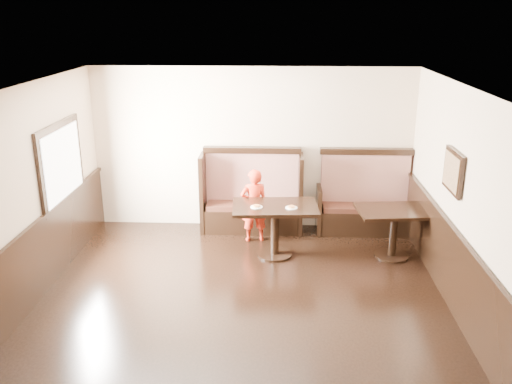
# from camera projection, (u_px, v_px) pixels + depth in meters

# --- Properties ---
(ground) EXTENTS (7.00, 7.00, 0.00)m
(ground) POSITION_uv_depth(u_px,v_px,m) (237.00, 333.00, 6.47)
(ground) COLOR black
(ground) RESTS_ON ground
(room_shell) EXTENTS (7.00, 7.00, 7.00)m
(room_shell) POSITION_uv_depth(u_px,v_px,m) (214.00, 272.00, 6.54)
(room_shell) COLOR #C4AB8E
(room_shell) RESTS_ON ground
(booth_main) EXTENTS (1.75, 0.72, 1.45)m
(booth_main) POSITION_uv_depth(u_px,v_px,m) (252.00, 200.00, 9.43)
(booth_main) COLOR black
(booth_main) RESTS_ON ground
(booth_neighbor) EXTENTS (1.65, 0.72, 1.45)m
(booth_neighbor) POSITION_uv_depth(u_px,v_px,m) (364.00, 205.00, 9.36)
(booth_neighbor) COLOR black
(booth_neighbor) RESTS_ON ground
(table_main) EXTENTS (1.35, 0.89, 0.83)m
(table_main) POSITION_uv_depth(u_px,v_px,m) (275.00, 217.00, 8.36)
(table_main) COLOR black
(table_main) RESTS_ON ground
(table_neighbor) EXTENTS (1.21, 0.87, 0.79)m
(table_neighbor) POSITION_uv_depth(u_px,v_px,m) (394.00, 222.00, 8.32)
(table_neighbor) COLOR black
(table_neighbor) RESTS_ON ground
(child) EXTENTS (0.50, 0.38, 1.24)m
(child) POSITION_uv_depth(u_px,v_px,m) (254.00, 205.00, 8.92)
(child) COLOR red
(child) RESTS_ON ground
(pizza_plate_left) EXTENTS (0.19, 0.19, 0.03)m
(pizza_plate_left) POSITION_uv_depth(u_px,v_px,m) (257.00, 206.00, 8.22)
(pizza_plate_left) COLOR white
(pizza_plate_left) RESTS_ON table_main
(pizza_plate_right) EXTENTS (0.18, 0.18, 0.03)m
(pizza_plate_right) POSITION_uv_depth(u_px,v_px,m) (291.00, 207.00, 8.19)
(pizza_plate_right) COLOR white
(pizza_plate_right) RESTS_ON table_main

